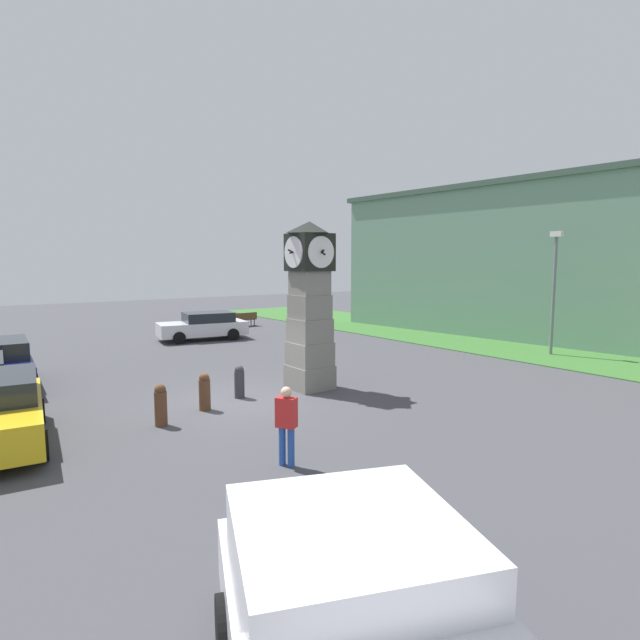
% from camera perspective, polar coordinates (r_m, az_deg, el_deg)
% --- Properties ---
extents(ground_plane, '(87.09, 87.09, 0.00)m').
position_cam_1_polar(ground_plane, '(15.20, -9.44, -9.16)').
color(ground_plane, '#424247').
extents(clock_tower, '(1.65, 1.56, 5.40)m').
position_cam_1_polar(clock_tower, '(16.07, -1.18, 1.60)').
color(clock_tower, gray).
rests_on(clock_tower, ground_plane).
extents(bollard_near_tower, '(0.31, 0.31, 1.07)m').
position_cam_1_polar(bollard_near_tower, '(13.32, -17.75, -9.21)').
color(bollard_near_tower, brown).
rests_on(bollard_near_tower, ground_plane).
extents(bollard_mid_row, '(0.32, 0.32, 1.06)m').
position_cam_1_polar(bollard_mid_row, '(14.38, -13.05, -7.94)').
color(bollard_mid_row, brown).
rests_on(bollard_mid_row, ground_plane).
extents(bollard_far_row, '(0.31, 0.31, 1.01)m').
position_cam_1_polar(bollard_far_row, '(15.46, -9.20, -6.93)').
color(bollard_far_row, '#333338').
rests_on(bollard_far_row, ground_plane).
extents(car_end_of_row, '(2.67, 4.80, 1.47)m').
position_cam_1_polar(car_end_of_row, '(27.40, -13.14, -0.64)').
color(car_end_of_row, silver).
rests_on(car_end_of_row, ground_plane).
extents(bench, '(0.63, 1.63, 0.90)m').
position_cam_1_polar(bench, '(32.76, -8.57, 0.19)').
color(bench, brown).
rests_on(bench, ground_plane).
extents(pedestrian_near_bench, '(0.47, 0.41, 1.64)m').
position_cam_1_polar(pedestrian_near_bench, '(10.21, -3.86, -11.45)').
color(pedestrian_near_bench, '#264CA5').
rests_on(pedestrian_near_bench, ground_plane).
extents(street_lamp_near_road, '(0.50, 0.24, 5.47)m').
position_cam_1_polar(street_lamp_near_road, '(24.29, 25.20, 3.84)').
color(street_lamp_near_road, slate).
rests_on(street_lamp_near_road, ground_plane).
extents(warehouse_blue_far, '(19.19, 13.43, 8.43)m').
position_cam_1_polar(warehouse_blue_far, '(33.84, 21.48, 6.29)').
color(warehouse_blue_far, gray).
rests_on(warehouse_blue_far, ground_plane).
extents(grass_verge_far, '(52.25, 7.62, 0.04)m').
position_cam_1_polar(grass_verge_far, '(26.40, 23.18, -2.88)').
color(grass_verge_far, '#386B2D').
rests_on(grass_verge_far, ground_plane).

